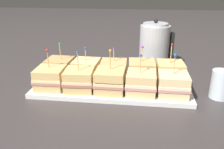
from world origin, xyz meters
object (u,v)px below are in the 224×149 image
object	(u,v)px
sandwich_back_left	(87,69)
sandwich_front_center	(109,81)
sandwich_front_far_left	(51,78)
sandwich_back_right	(142,71)
sandwich_front_left	(79,80)
drinking_glass	(221,84)
sandwich_front_right	(141,83)
sandwich_back_far_right	(170,73)
sandwich_front_far_right	(173,84)
sandwich_back_far_left	(60,68)
kettle_steel	(154,46)
sandwich_back_center	(114,70)
serving_platter	(112,87)

from	to	relation	value
sandwich_back_left	sandwich_front_center	bearing A→B (deg)	-45.50
sandwich_front_far_left	sandwich_back_right	xyz separation A→B (m)	(0.36, 0.12, 0.00)
sandwich_front_left	drinking_glass	size ratio (longest dim) A/B	1.46
sandwich_front_right	sandwich_back_far_right	distance (m)	0.17
sandwich_front_center	sandwich_front_far_right	bearing A→B (deg)	-0.05
sandwich_back_left	sandwich_back_far_right	xyz separation A→B (m)	(0.36, 0.00, 0.00)
sandwich_front_left	drinking_glass	xyz separation A→B (m)	(0.54, 0.03, -0.01)
sandwich_front_far_right	sandwich_back_far_left	world-z (taller)	sandwich_front_far_right
sandwich_front_center	sandwich_front_far_right	world-z (taller)	sandwich_front_center
sandwich_front_far_right	drinking_glass	distance (m)	0.18
sandwich_front_right	drinking_glass	distance (m)	0.30
sandwich_back_right	kettle_steel	world-z (taller)	kettle_steel
sandwich_front_right	sandwich_back_center	bearing A→B (deg)	135.34
serving_platter	sandwich_front_far_right	bearing A→B (deg)	-14.52
sandwich_front_far_left	sandwich_front_center	world-z (taller)	sandwich_front_center
sandwich_back_center	drinking_glass	xyz separation A→B (m)	(0.42, -0.08, -0.01)
sandwich_back_far_right	sandwich_front_left	bearing A→B (deg)	-161.58
sandwich_front_center	sandwich_back_far_right	world-z (taller)	sandwich_back_far_right
sandwich_front_right	sandwich_back_center	xyz separation A→B (m)	(-0.12, 0.12, -0.00)
sandwich_back_left	drinking_glass	xyz separation A→B (m)	(0.54, -0.08, -0.01)
sandwich_back_far_left	sandwich_back_far_right	world-z (taller)	sandwich_back_far_right
sandwich_front_far_left	sandwich_back_left	xyz separation A→B (m)	(0.12, 0.12, -0.00)
sandwich_front_right	sandwich_front_far_right	xyz separation A→B (m)	(0.12, -0.00, 0.00)
serving_platter	kettle_steel	distance (m)	0.37
sandwich_front_right	sandwich_back_far_left	bearing A→B (deg)	161.29
sandwich_front_center	sandwich_front_right	distance (m)	0.12
sandwich_front_left	sandwich_front_far_right	world-z (taller)	sandwich_front_far_right
sandwich_back_left	sandwich_back_center	distance (m)	0.12
serving_platter	sandwich_back_far_right	world-z (taller)	sandwich_back_far_right
sandwich_front_right	sandwich_back_left	world-z (taller)	sandwich_front_right
sandwich_front_far_right	kettle_steel	world-z (taller)	kettle_steel
sandwich_back_far_left	sandwich_back_far_right	distance (m)	0.48
sandwich_front_right	sandwich_front_far_left	bearing A→B (deg)	179.51
sandwich_front_far_left	drinking_glass	bearing A→B (deg)	2.69
sandwich_back_right	drinking_glass	bearing A→B (deg)	-15.86
serving_platter	sandwich_back_center	size ratio (longest dim) A/B	4.43
sandwich_front_left	kettle_steel	size ratio (longest dim) A/B	0.65
sandwich_back_center	sandwich_front_far_right	bearing A→B (deg)	-26.64
sandwich_front_far_right	sandwich_back_right	bearing A→B (deg)	134.41
sandwich_back_far_left	sandwich_back_left	size ratio (longest dim) A/B	1.11
drinking_glass	sandwich_front_right	bearing A→B (deg)	-173.53
sandwich_back_right	sandwich_back_far_right	size ratio (longest dim) A/B	0.91
sandwich_back_far_left	kettle_steel	world-z (taller)	kettle_steel
serving_platter	sandwich_front_far_left	world-z (taller)	sandwich_front_far_left
sandwich_front_far_left	sandwich_back_center	world-z (taller)	sandwich_front_far_left
sandwich_front_left	sandwich_back_far_left	size ratio (longest dim) A/B	1.01
sandwich_front_right	sandwich_front_far_right	bearing A→B (deg)	-0.52
sandwich_back_left	kettle_steel	distance (m)	0.39
sandwich_front_right	kettle_steel	world-z (taller)	kettle_steel
sandwich_front_left	sandwich_front_center	world-z (taller)	sandwich_front_center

